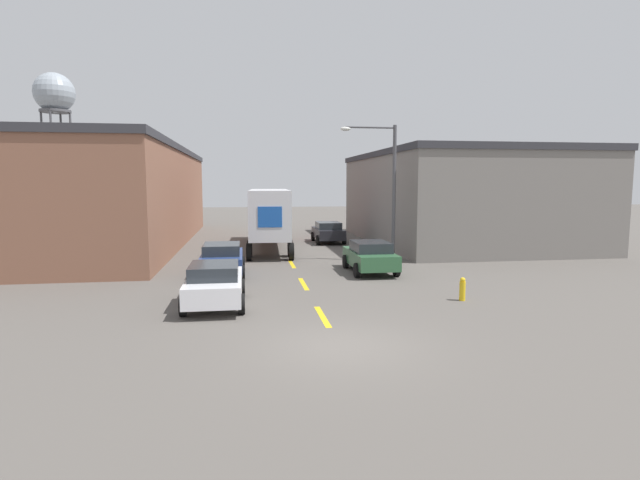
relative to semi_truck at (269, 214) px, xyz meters
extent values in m
plane|color=#56514C|center=(0.87, -20.62, -2.32)|extent=(160.00, 160.00, 0.00)
cube|color=gold|center=(0.87, -17.64, -2.32)|extent=(0.20, 2.62, 0.01)
cube|color=gold|center=(0.87, -12.29, -2.32)|extent=(0.20, 2.62, 0.01)
cube|color=gold|center=(0.87, -6.94, -2.32)|extent=(0.20, 2.62, 0.01)
cube|color=brown|center=(-10.79, 3.90, 0.90)|extent=(9.93, 28.90, 6.45)
cube|color=#333338|center=(-10.79, 3.90, 4.33)|extent=(10.13, 29.10, 0.40)
cube|color=slate|center=(13.94, 1.83, 0.76)|extent=(12.77, 19.04, 6.16)
cube|color=#333338|center=(13.94, 1.83, 4.04)|extent=(12.97, 19.24, 0.40)
cube|color=#B21919|center=(0.20, 4.99, -0.39)|extent=(2.38, 3.10, 2.86)
cube|color=silver|center=(-0.06, -1.53, 0.18)|extent=(2.75, 9.53, 2.82)
cube|color=#194CA3|center=(-0.25, -6.27, 0.18)|extent=(1.31, 0.08, 1.13)
cylinder|color=black|center=(1.40, 5.32, -1.82)|extent=(0.32, 1.00, 0.99)
cylinder|color=black|center=(-0.97, 5.42, -1.82)|extent=(0.32, 1.00, 0.99)
cylinder|color=black|center=(1.35, 4.12, -1.82)|extent=(0.32, 1.00, 0.99)
cylinder|color=black|center=(-1.02, 4.21, -1.82)|extent=(0.32, 1.00, 0.99)
cylinder|color=black|center=(1.03, -4.10, -1.82)|extent=(0.32, 1.00, 0.99)
cylinder|color=black|center=(-1.35, -4.01, -1.82)|extent=(0.32, 1.00, 0.99)
cylinder|color=black|center=(0.97, -5.50, -1.82)|extent=(0.32, 1.00, 0.99)
cylinder|color=black|center=(-1.40, -5.40, -1.82)|extent=(0.32, 1.00, 0.99)
cube|color=navy|center=(-2.68, -9.69, -1.63)|extent=(1.88, 4.22, 0.70)
cube|color=#23282D|center=(-2.68, -9.82, -1.04)|extent=(1.66, 2.20, 0.48)
cylinder|color=black|center=(-1.74, -8.38, -1.98)|extent=(0.22, 0.68, 0.68)
cylinder|color=black|center=(-3.62, -8.38, -1.98)|extent=(0.22, 0.68, 0.68)
cylinder|color=black|center=(-1.74, -11.00, -1.98)|extent=(0.22, 0.68, 0.68)
cylinder|color=black|center=(-3.62, -11.00, -1.98)|extent=(0.22, 0.68, 0.68)
cube|color=black|center=(4.41, 2.56, -1.63)|extent=(1.88, 4.22, 0.70)
cube|color=#23282D|center=(4.41, 2.44, -1.04)|extent=(1.66, 2.20, 0.48)
cylinder|color=black|center=(5.35, 3.87, -1.98)|extent=(0.22, 0.68, 0.68)
cylinder|color=black|center=(3.47, 3.87, -1.98)|extent=(0.22, 0.68, 0.68)
cylinder|color=black|center=(5.35, 1.25, -1.98)|extent=(0.22, 0.68, 0.68)
cylinder|color=black|center=(3.47, 1.25, -1.98)|extent=(0.22, 0.68, 0.68)
cube|color=#2D5B38|center=(4.41, -9.88, -1.63)|extent=(1.88, 4.22, 0.70)
cube|color=#23282D|center=(4.41, -10.01, -1.04)|extent=(1.66, 2.20, 0.48)
cylinder|color=black|center=(5.35, -8.57, -1.98)|extent=(0.22, 0.68, 0.68)
cylinder|color=black|center=(3.47, -8.57, -1.98)|extent=(0.22, 0.68, 0.68)
cylinder|color=black|center=(5.35, -11.19, -1.98)|extent=(0.22, 0.68, 0.68)
cylinder|color=black|center=(3.47, -11.19, -1.98)|extent=(0.22, 0.68, 0.68)
cube|color=silver|center=(-2.68, -15.61, -1.63)|extent=(1.88, 4.22, 0.70)
cube|color=#23282D|center=(-2.68, -15.73, -1.04)|extent=(1.66, 2.20, 0.48)
cylinder|color=black|center=(-1.74, -14.30, -1.98)|extent=(0.22, 0.68, 0.68)
cylinder|color=black|center=(-3.62, -14.30, -1.98)|extent=(0.22, 0.68, 0.68)
cylinder|color=black|center=(-1.74, -16.92, -1.98)|extent=(0.22, 0.68, 0.68)
cylinder|color=black|center=(-3.62, -16.92, -1.98)|extent=(0.22, 0.68, 0.68)
cylinder|color=#47474C|center=(-24.24, 38.01, 4.65)|extent=(0.28, 0.28, 13.94)
cylinder|color=#47474C|center=(-26.03, 39.80, 4.65)|extent=(0.28, 0.28, 13.94)
cylinder|color=#47474C|center=(-27.82, 38.01, 4.65)|extent=(0.28, 0.28, 13.94)
cylinder|color=#47474C|center=(-26.03, 36.22, 4.65)|extent=(0.28, 0.28, 13.94)
cylinder|color=#4C4C51|center=(-26.03, 38.01, 11.41)|extent=(3.86, 3.86, 0.30)
sphere|color=#939EA8|center=(-26.03, 38.01, 13.79)|extent=(5.12, 5.12, 5.12)
cylinder|color=#4C4C51|center=(6.54, -6.70, 1.41)|extent=(0.20, 0.20, 7.46)
cylinder|color=#4C4C51|center=(5.17, -6.70, 4.99)|extent=(2.74, 0.11, 0.11)
ellipsoid|color=silver|center=(3.80, -6.70, 4.89)|extent=(0.56, 0.32, 0.22)
cylinder|color=gold|center=(6.33, -16.19, -1.97)|extent=(0.22, 0.22, 0.71)
sphere|color=gold|center=(6.33, -16.19, -1.55)|extent=(0.20, 0.20, 0.20)
camera|label=1|loc=(-1.56, -33.29, 1.99)|focal=28.00mm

